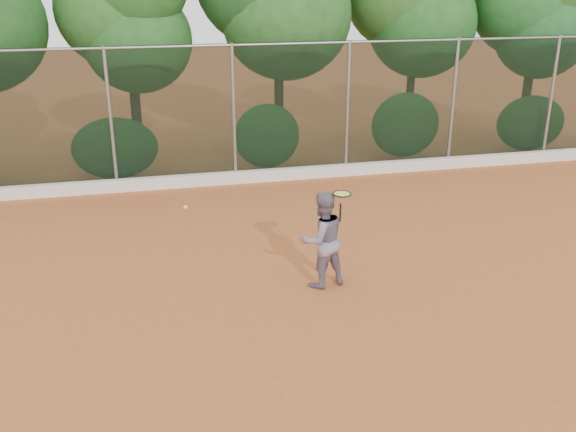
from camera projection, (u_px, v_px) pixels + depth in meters
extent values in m
plane|color=#B45B2A|center=(302.00, 309.00, 10.37)|extent=(80.00, 80.00, 0.00)
cube|color=silver|center=(237.00, 177.00, 16.52)|extent=(24.00, 0.20, 0.30)
imported|color=slate|center=(322.00, 240.00, 10.90)|extent=(0.96, 0.82, 1.70)
cube|color=black|center=(234.00, 115.00, 16.12)|extent=(24.00, 0.01, 3.50)
cylinder|color=gray|center=(232.00, 45.00, 15.51)|extent=(24.00, 0.06, 0.06)
cylinder|color=gray|center=(111.00, 120.00, 15.48)|extent=(0.09, 0.09, 3.50)
cylinder|color=gray|center=(234.00, 115.00, 16.12)|extent=(0.09, 0.09, 3.50)
cylinder|color=gray|center=(348.00, 109.00, 16.75)|extent=(0.09, 0.09, 3.50)
cylinder|color=gray|center=(453.00, 104.00, 17.39)|extent=(0.09, 0.09, 3.50)
cylinder|color=gray|center=(551.00, 99.00, 18.03)|extent=(0.09, 0.09, 3.50)
cylinder|color=#3B2616|center=(137.00, 121.00, 17.90)|extent=(0.28, 0.28, 2.40)
ellipsoid|color=#20531C|center=(138.00, 40.00, 17.06)|extent=(2.90, 2.40, 2.80)
ellipsoid|color=#24571E|center=(116.00, 9.00, 16.94)|extent=(3.20, 2.70, 3.10)
cylinder|color=#3D2417|center=(279.00, 106.00, 18.36)|extent=(0.26, 0.26, 3.00)
ellipsoid|color=#35722B|center=(286.00, 15.00, 17.42)|extent=(3.60, 3.00, 3.50)
cylinder|color=#402E18|center=(409.00, 104.00, 19.47)|extent=(0.24, 0.24, 2.70)
ellipsoid|color=#1C501B|center=(423.00, 24.00, 18.58)|extent=(3.20, 2.70, 3.10)
cylinder|color=#44301A|center=(525.00, 104.00, 19.93)|extent=(0.28, 0.28, 2.50)
ellipsoid|color=#296C2B|center=(543.00, 30.00, 19.08)|extent=(3.00, 2.50, 2.90)
ellipsoid|color=#2C732C|center=(526.00, 1.00, 18.96)|extent=(3.30, 2.80, 3.20)
ellipsoid|color=#2C6125|center=(115.00, 148.00, 16.53)|extent=(2.20, 1.16, 1.60)
ellipsoid|color=#32722B|center=(267.00, 136.00, 17.34)|extent=(1.80, 1.04, 1.76)
ellipsoid|color=#36702A|center=(405.00, 125.00, 18.16)|extent=(2.00, 1.10, 1.84)
ellipsoid|color=#2F5F24|center=(530.00, 123.00, 19.06)|extent=(2.16, 1.12, 1.64)
cylinder|color=black|center=(340.00, 212.00, 10.74)|extent=(0.04, 0.05, 0.32)
torus|color=black|center=(342.00, 194.00, 10.56)|extent=(0.36, 0.36, 0.04)
cylinder|color=#CDED45|center=(342.00, 194.00, 10.56)|extent=(0.31, 0.31, 0.01)
sphere|color=#EFF237|center=(186.00, 207.00, 10.29)|extent=(0.07, 0.07, 0.07)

